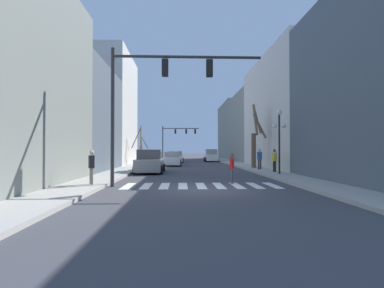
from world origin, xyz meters
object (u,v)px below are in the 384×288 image
street_lamp_right_corner (279,129)px  street_tree_left_near (255,139)px  pedestrian_on_right_sidewalk (260,157)px  car_parked_left_mid (150,162)px  pedestrian_crossing_street (91,164)px  traffic_signal_far (176,135)px  car_parked_left_near (172,159)px  car_at_intersection (175,157)px  pedestrian_on_left_sidewalk (232,166)px  car_driving_toward_lane (211,156)px  traffic_signal_near (156,86)px  street_tree_right_far (141,148)px  pedestrian_waiting_at_curb (274,158)px

street_lamp_right_corner → street_tree_left_near: bearing=90.2°
street_lamp_right_corner → pedestrian_on_right_sidewalk: 5.23m
car_parked_left_mid → pedestrian_crossing_street: size_ratio=2.78×
traffic_signal_far → car_parked_left_mid: size_ratio=1.49×
traffic_signal_far → car_parked_left_near: size_ratio=1.49×
pedestrian_on_right_sidewalk → car_at_intersection: bearing=71.0°
pedestrian_on_right_sidewalk → pedestrian_on_left_sidewalk: 9.79m
car_parked_left_near → pedestrian_crossing_street: size_ratio=2.76×
traffic_signal_far → car_driving_toward_lane: (5.29, -10.58, -3.64)m
car_parked_left_mid → traffic_signal_near: bearing=-172.4°
traffic_signal_near → traffic_signal_far: 40.12m
car_at_intersection → car_parked_left_near: car_at_intersection is taller
pedestrian_on_left_sidewalk → pedestrian_crossing_street: bearing=114.7°
pedestrian_on_left_sidewalk → street_tree_right_far: bearing=36.1°
traffic_signal_far → street_tree_left_near: 29.37m
street_tree_right_far → pedestrian_crossing_street: bearing=-89.6°
car_driving_toward_lane → car_parked_left_mid: car_driving_toward_lane is taller
street_tree_right_far → pedestrian_on_left_sidewalk: bearing=-67.4°
pedestrian_waiting_at_curb → street_tree_left_near: 4.94m
car_at_intersection → car_parked_left_near: 7.98m
street_lamp_right_corner → street_tree_right_far: bearing=130.6°
street_tree_left_near → pedestrian_crossing_street: bearing=-132.2°
traffic_signal_far → car_driving_toward_lane: traffic_signal_far is taller
car_at_intersection → pedestrian_on_right_sidewalk: pedestrian_on_right_sidewalk is taller
car_parked_left_near → car_driving_toward_lane: size_ratio=0.97×
pedestrian_crossing_street → pedestrian_waiting_at_curb: 13.33m
street_tree_right_far → car_parked_left_near: bearing=2.5°
car_at_intersection → car_driving_toward_lane: 6.12m
street_lamp_right_corner → pedestrian_on_left_sidewalk: 6.18m
car_at_intersection → car_driving_toward_lane: bearing=121.5°
traffic_signal_far → pedestrian_on_left_sidewalk: (3.54, -38.96, -3.55)m
car_parked_left_mid → street_lamp_right_corner: bearing=-109.2°
pedestrian_crossing_street → street_tree_right_far: bearing=153.1°
street_lamp_right_corner → car_parked_left_near: (-7.59, 13.02, -2.48)m
traffic_signal_near → pedestrian_on_right_sidewalk: bearing=52.4°
car_driving_toward_lane → pedestrian_on_left_sidewalk: size_ratio=2.92×
car_parked_left_mid → pedestrian_crossing_street: bearing=167.8°
street_tree_right_far → traffic_signal_far: bearing=80.8°
car_driving_toward_lane → street_tree_right_far: size_ratio=1.09×
car_at_intersection → car_parked_left_mid: 17.93m
traffic_signal_far → car_parked_left_mid: bearing=-92.8°
street_lamp_right_corner → street_tree_right_far: size_ratio=1.02×
car_driving_toward_lane → pedestrian_on_right_sidewalk: (2.13, -19.39, 0.32)m
pedestrian_waiting_at_curb → traffic_signal_far: bearing=-172.2°
car_driving_toward_lane → street_tree_left_near: 18.01m
car_driving_toward_lane → pedestrian_on_right_sidewalk: pedestrian_on_right_sidewalk is taller
car_at_intersection → pedestrian_on_right_sidewalk: bearing=24.4°
traffic_signal_near → street_lamp_right_corner: traffic_signal_near is taller
car_parked_left_mid → pedestrian_on_left_sidewalk: car_parked_left_mid is taller
pedestrian_on_left_sidewalk → street_tree_left_near: size_ratio=0.28×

